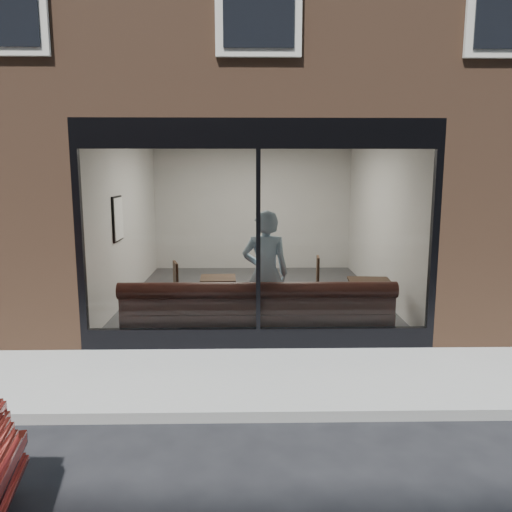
{
  "coord_description": "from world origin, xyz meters",
  "views": [
    {
      "loc": [
        -0.16,
        -4.76,
        2.5
      ],
      "look_at": [
        -0.02,
        2.4,
        1.28
      ],
      "focal_mm": 35.0,
      "sensor_mm": 36.0,
      "label": 1
    }
  ],
  "objects_px": {
    "person": "(265,274)",
    "cafe_chair_left": "(166,302)",
    "banquette": "(258,325)",
    "cafe_table_right": "(370,282)",
    "cafe_table_left": "(218,279)",
    "cafe_chair_right": "(307,294)"
  },
  "relations": [
    {
      "from": "person",
      "to": "cafe_chair_left",
      "type": "bearing_deg",
      "value": -32.42
    },
    {
      "from": "banquette",
      "to": "cafe_chair_left",
      "type": "bearing_deg",
      "value": 141.36
    },
    {
      "from": "banquette",
      "to": "cafe_table_right",
      "type": "distance_m",
      "value": 2.0
    },
    {
      "from": "cafe_chair_left",
      "to": "person",
      "type": "bearing_deg",
      "value": 132.01
    },
    {
      "from": "cafe_table_left",
      "to": "banquette",
      "type": "bearing_deg",
      "value": -55.19
    },
    {
      "from": "person",
      "to": "cafe_chair_left",
      "type": "height_order",
      "value": "person"
    },
    {
      "from": "cafe_table_right",
      "to": "person",
      "type": "bearing_deg",
      "value": -166.49
    },
    {
      "from": "cafe_table_right",
      "to": "cafe_chair_right",
      "type": "bearing_deg",
      "value": 124.77
    },
    {
      "from": "cafe_table_left",
      "to": "cafe_chair_right",
      "type": "bearing_deg",
      "value": 30.23
    },
    {
      "from": "banquette",
      "to": "cafe_table_left",
      "type": "relative_size",
      "value": 6.87
    },
    {
      "from": "cafe_table_left",
      "to": "cafe_chair_left",
      "type": "height_order",
      "value": "cafe_table_left"
    },
    {
      "from": "cafe_table_right",
      "to": "cafe_chair_left",
      "type": "relative_size",
      "value": 1.72
    },
    {
      "from": "person",
      "to": "cafe_table_right",
      "type": "relative_size",
      "value": 2.91
    },
    {
      "from": "banquette",
      "to": "cafe_chair_left",
      "type": "xyz_separation_m",
      "value": [
        -1.58,
        1.27,
        0.01
      ]
    },
    {
      "from": "cafe_chair_left",
      "to": "cafe_chair_right",
      "type": "relative_size",
      "value": 1.0
    },
    {
      "from": "cafe_table_left",
      "to": "cafe_chair_right",
      "type": "relative_size",
      "value": 1.51
    },
    {
      "from": "cafe_table_left",
      "to": "person",
      "type": "bearing_deg",
      "value": -43.06
    },
    {
      "from": "cafe_table_right",
      "to": "cafe_chair_left",
      "type": "bearing_deg",
      "value": 169.24
    },
    {
      "from": "person",
      "to": "banquette",
      "type": "bearing_deg",
      "value": 58.24
    },
    {
      "from": "cafe_table_right",
      "to": "cafe_chair_right",
      "type": "height_order",
      "value": "cafe_table_right"
    },
    {
      "from": "banquette",
      "to": "cafe_chair_right",
      "type": "bearing_deg",
      "value": 62.37
    },
    {
      "from": "banquette",
      "to": "cafe_chair_right",
      "type": "distance_m",
      "value": 2.1
    }
  ]
}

